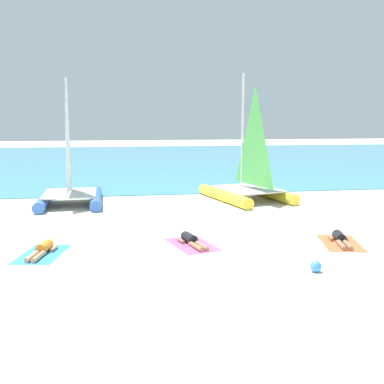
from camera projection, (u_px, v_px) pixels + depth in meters
The scene contains 11 objects.
ground_plane at pixel (176, 201), 20.52m from camera, with size 120.00×120.00×0.00m, color beige.
ocean_water at pixel (149, 159), 41.59m from camera, with size 120.00×40.00×0.05m, color teal.
sailboat_blue at pixel (70, 186), 19.50m from camera, with size 2.92×4.39×5.56m.
sailboat_yellow at pixel (248, 182), 20.60m from camera, with size 3.92×5.08×5.87m.
towel_leftmost at pixel (42, 254), 12.42m from camera, with size 1.10×1.90×0.01m, color #338CD8.
sunbather_leftmost at pixel (43, 249), 12.46m from camera, with size 0.70×1.56×0.30m.
towel_center_left at pixel (192, 245), 13.35m from camera, with size 1.10×1.90×0.01m, color #D84C99.
sunbather_center_left at pixel (191, 240), 13.39m from camera, with size 0.80×1.55×0.30m.
towel_center_right at pixel (341, 243), 13.51m from camera, with size 1.10×1.90×0.01m, color #EA5933.
sunbather_center_right at pixel (340, 239), 13.56m from camera, with size 0.74×1.56×0.30m.
beach_ball at pixel (316, 266), 10.95m from camera, with size 0.28×0.28×0.28m, color #337FE5.
Camera 1 is at (-2.37, -10.05, 3.76)m, focal length 41.28 mm.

